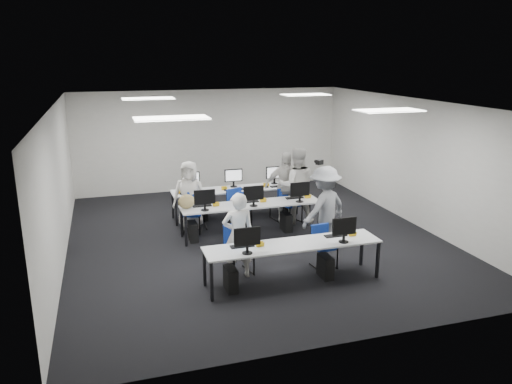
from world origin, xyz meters
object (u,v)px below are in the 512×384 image
object	(u,v)px
chair_7	(281,209)
student_2	(190,195)
student_1	(297,185)
photographer	(324,208)
student_3	(285,187)
chair_3	(239,215)
chair_4	(290,211)
chair_2	(193,220)
chair_5	(197,215)
student_0	(238,235)
desk_front	(293,246)
chair_1	(323,254)
desk_mid	(251,206)
chair_6	(238,212)
chair_0	(238,258)

from	to	relation	value
chair_7	student_2	size ratio (longest dim) A/B	0.52
student_1	photographer	bearing A→B (deg)	102.49
student_3	chair_3	bearing A→B (deg)	-160.64
chair_4	chair_2	bearing A→B (deg)	162.05
chair_5	student_2	size ratio (longest dim) A/B	0.58
student_1	student_2	size ratio (longest dim) A/B	1.15
chair_3	student_0	bearing A→B (deg)	-127.25
desk_front	chair_1	xyz separation A→B (m)	(0.81, 0.45, -0.42)
chair_5	chair_7	distance (m)	2.12
chair_2	chair_7	distance (m)	2.29
desk_mid	chair_7	size ratio (longest dim) A/B	3.80
chair_4	chair_5	distance (m)	2.29
desk_mid	chair_2	size ratio (longest dim) A/B	3.69
chair_6	student_2	xyz separation A→B (m)	(-1.20, -0.07, 0.55)
chair_1	chair_3	xyz separation A→B (m)	(-0.95, 2.74, 0.03)
chair_3	photographer	xyz separation A→B (m)	(1.35, -1.85, 0.60)
chair_1	photographer	bearing A→B (deg)	58.91
chair_0	chair_3	xyz separation A→B (m)	(0.69, 2.52, -0.00)
desk_mid	student_3	bearing A→B (deg)	33.88
desk_front	student_0	world-z (taller)	student_0
desk_mid	student_2	world-z (taller)	student_2
chair_2	chair_4	xyz separation A→B (m)	(2.42, 0.02, -0.00)
chair_4	photographer	distance (m)	1.96
chair_1	student_0	bearing A→B (deg)	170.98
desk_mid	chair_0	xyz separation A→B (m)	(-0.83, -1.94, -0.39)
desk_front	student_2	world-z (taller)	student_2
chair_7	student_1	size ratio (longest dim) A/B	0.45
chair_5	chair_6	world-z (taller)	chair_5
desk_front	chair_3	xyz separation A→B (m)	(-0.14, 3.18, -0.39)
desk_mid	student_3	xyz separation A→B (m)	(1.09, 0.73, 0.18)
chair_6	chair_0	bearing A→B (deg)	-90.33
chair_2	photographer	world-z (taller)	photographer
chair_1	chair_7	size ratio (longest dim) A/B	0.97
student_2	student_3	bearing A→B (deg)	21.16
chair_7	student_3	distance (m)	0.61
chair_2	student_2	xyz separation A→B (m)	(-0.00, 0.29, 0.53)
desk_mid	student_3	world-z (taller)	student_3
chair_5	student_0	xyz separation A→B (m)	(0.23, -2.93, 0.51)
desk_mid	desk_front	bearing A→B (deg)	-90.00
chair_4	student_1	bearing A→B (deg)	-47.75
student_3	photographer	distance (m)	2.00
desk_front	photographer	world-z (taller)	photographer
chair_2	chair_6	distance (m)	1.25
chair_3	chair_5	distance (m)	1.00
student_3	student_2	bearing A→B (deg)	-170.57
student_2	student_3	distance (m)	2.35
photographer	chair_4	bearing A→B (deg)	-112.42
chair_4	chair_5	bearing A→B (deg)	155.08
desk_front	chair_7	distance (m)	3.62
desk_front	student_2	xyz separation A→B (m)	(-1.25, 3.46, 0.13)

